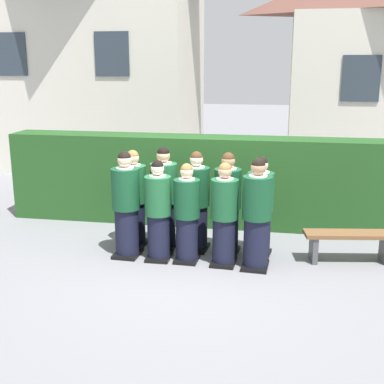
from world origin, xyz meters
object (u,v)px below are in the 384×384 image
object	(u,v)px
student_front_row_0	(126,207)
student_rear_row_1	(164,200)
student_rear_row_4	(260,209)
student_rear_row_3	(227,206)
student_front_row_4	(257,217)
student_front_row_2	(187,215)
student_front_row_3	(224,217)
student_rear_row_2	(196,204)
wooden_bench	(350,240)
student_front_row_1	(158,213)
student_rear_row_0	(134,201)

from	to	relation	value
student_front_row_0	student_rear_row_1	world-z (taller)	same
student_rear_row_1	student_rear_row_4	bearing A→B (deg)	-3.69
student_rear_row_3	student_front_row_4	bearing A→B (deg)	-47.39
student_front_row_2	student_front_row_3	bearing A→B (deg)	-3.22
student_rear_row_2	student_rear_row_4	distance (m)	1.04
student_front_row_0	student_front_row_3	bearing A→B (deg)	-2.78
student_rear_row_2	wooden_bench	bearing A→B (deg)	-2.65
student_rear_row_3	student_rear_row_4	distance (m)	0.52
student_front_row_2	student_rear_row_4	bearing A→B (deg)	21.18
student_front_row_1	student_front_row_3	world-z (taller)	student_front_row_3
student_front_row_3	student_front_row_1	bearing A→B (deg)	178.31
student_front_row_1	student_rear_row_2	size ratio (longest dim) A/B	0.96
student_front_row_3	student_rear_row_0	size ratio (longest dim) A/B	0.97
student_front_row_0	student_front_row_2	bearing A→B (deg)	-2.52
student_front_row_0	student_rear_row_2	distance (m)	1.14
student_rear_row_1	student_rear_row_2	size ratio (longest dim) A/B	1.03
student_front_row_2	student_rear_row_3	xyz separation A→B (m)	(0.58, 0.45, 0.05)
student_rear_row_3	student_rear_row_4	bearing A→B (deg)	-2.96
student_front_row_2	student_front_row_3	world-z (taller)	student_front_row_3
student_rear_row_0	wooden_bench	distance (m)	3.52
student_rear_row_4	student_rear_row_1	bearing A→B (deg)	176.31
student_front_row_4	student_rear_row_2	world-z (taller)	student_front_row_4
student_front_row_4	student_front_row_1	bearing A→B (deg)	176.79
student_front_row_1	student_rear_row_2	distance (m)	0.73
student_front_row_1	student_front_row_4	xyz separation A→B (m)	(1.52, -0.09, 0.05)
student_rear_row_0	wooden_bench	size ratio (longest dim) A/B	1.13
student_front_row_4	student_rear_row_1	distance (m)	1.67
student_front_row_4	student_rear_row_1	size ratio (longest dim) A/B	0.99
wooden_bench	student_front_row_3	bearing A→B (deg)	-167.20
student_front_row_2	student_front_row_4	distance (m)	1.07
student_front_row_0	student_front_row_2	distance (m)	0.98
student_front_row_0	wooden_bench	bearing A→B (deg)	5.88
student_front_row_0	student_rear_row_4	bearing A→B (deg)	10.38
student_rear_row_1	student_rear_row_4	world-z (taller)	student_rear_row_1
student_front_row_4	student_front_row_2	bearing A→B (deg)	175.32
student_front_row_2	wooden_bench	bearing A→B (deg)	9.14
student_front_row_3	student_front_row_4	world-z (taller)	student_front_row_4
student_rear_row_3	student_front_row_2	bearing A→B (deg)	-141.97
student_front_row_0	student_front_row_3	xyz separation A→B (m)	(1.56, -0.08, -0.05)
student_front_row_2	student_rear_row_1	xyz separation A→B (m)	(-0.48, 0.52, 0.07)
student_rear_row_0	student_rear_row_3	size ratio (longest dim) A/B	0.98
student_front_row_1	student_rear_row_3	distance (m)	1.12
student_rear_row_2	wooden_bench	distance (m)	2.47
student_front_row_1	student_front_row_2	size ratio (longest dim) A/B	1.02
student_rear_row_4	student_front_row_3	bearing A→B (deg)	-138.24
student_rear_row_3	wooden_bench	size ratio (longest dim) A/B	1.15
student_front_row_3	student_rear_row_4	bearing A→B (deg)	41.76
student_front_row_1	student_rear_row_4	size ratio (longest dim) A/B	0.98
student_rear_row_2	student_front_row_2	bearing A→B (deg)	-96.62
student_front_row_1	student_rear_row_0	xyz separation A→B (m)	(-0.55, 0.54, 0.02)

